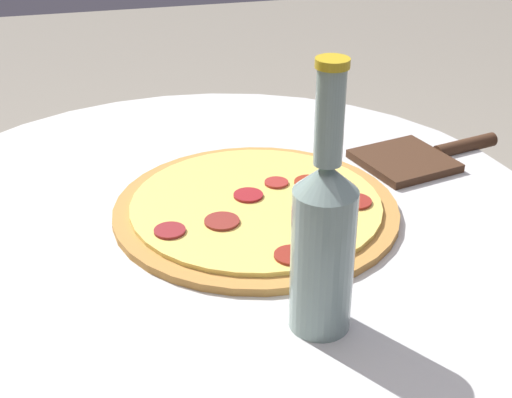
% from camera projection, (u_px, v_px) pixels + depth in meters
% --- Properties ---
extents(table, '(0.89, 0.89, 0.68)m').
position_uv_depth(table, '(216.00, 314.00, 1.01)').
color(table, silver).
rests_on(table, ground_plane).
extents(pizza, '(0.37, 0.37, 0.02)m').
position_uv_depth(pizza, '(257.00, 208.00, 0.92)').
color(pizza, '#B77F3D').
rests_on(pizza, table).
extents(beer_bottle, '(0.06, 0.06, 0.28)m').
position_uv_depth(beer_bottle, '(323.00, 238.00, 0.67)').
color(beer_bottle, gray).
rests_on(beer_bottle, table).
extents(pizza_paddle, '(0.15, 0.24, 0.02)m').
position_uv_depth(pizza_paddle, '(418.00, 157.00, 1.06)').
color(pizza_paddle, '#422819').
rests_on(pizza_paddle, table).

